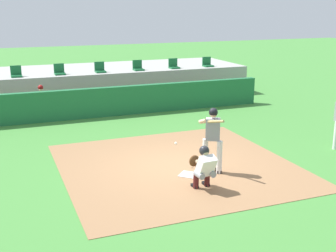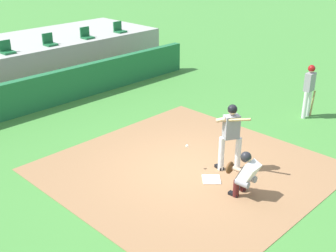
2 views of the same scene
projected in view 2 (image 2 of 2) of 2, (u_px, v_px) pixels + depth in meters
name	position (u px, v px, depth m)	size (l,w,h in m)	color
ground_plane	(187.00, 169.00, 11.21)	(80.00, 80.00, 0.00)	#428438
dirt_infield	(187.00, 169.00, 11.21)	(6.40, 6.40, 0.01)	#936B47
home_plate	(211.00, 179.00, 10.69)	(0.44, 0.44, 0.02)	white
batter_at_plate	(231.00, 134.00, 10.73)	(0.56, 0.90, 1.80)	silver
catcher_crouched	(244.00, 172.00, 9.83)	(0.51, 2.11, 1.13)	gray
on_deck_batter	(309.00, 88.00, 14.03)	(0.58, 0.23, 1.79)	silver
dugout_wall	(50.00, 90.00, 15.14)	(13.00, 0.30, 1.20)	#1E6638
dugout_bench	(36.00, 93.00, 15.93)	(11.80, 0.44, 0.45)	olive
stadium_seat_3	(7.00, 50.00, 16.61)	(0.46, 0.46, 0.48)	#196033
stadium_seat_4	(49.00, 42.00, 17.83)	(0.46, 0.46, 0.48)	#196033
stadium_seat_5	(86.00, 35.00, 19.04)	(0.46, 0.46, 0.48)	#196033
stadium_seat_6	(119.00, 29.00, 20.25)	(0.46, 0.46, 0.48)	#196033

